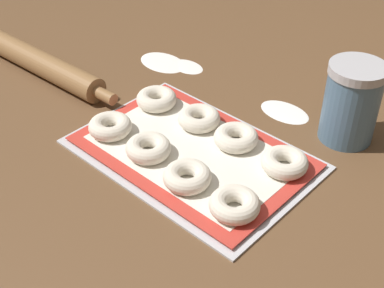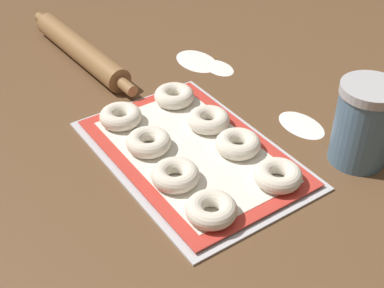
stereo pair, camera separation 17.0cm
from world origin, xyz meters
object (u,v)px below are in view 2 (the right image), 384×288
(bagel_front_far_left, at_px, (121,116))
(bagel_back_mid_left, at_px, (208,120))
(bagel_front_far_right, at_px, (211,209))
(bagel_back_far_right, at_px, (278,175))
(bagel_front_mid_right, at_px, (175,175))
(rolling_pin, at_px, (80,50))
(baking_tray, at_px, (192,153))
(flour_canister, at_px, (364,124))
(bagel_back_mid_right, at_px, (238,144))
(bagel_front_mid_left, at_px, (149,142))
(bagel_back_far_left, at_px, (174,96))

(bagel_front_far_left, relative_size, bagel_back_mid_left, 1.00)
(bagel_front_far_right, bearing_deg, bagel_back_far_right, 90.94)
(bagel_front_far_left, bearing_deg, bagel_front_mid_right, -2.00)
(bagel_front_mid_right, distance_m, rolling_pin, 0.50)
(baking_tray, xyz_separation_m, flour_canister, (0.17, 0.24, 0.07))
(bagel_front_mid_right, relative_size, bagel_back_mid_right, 1.00)
(bagel_front_far_right, distance_m, flour_canister, 0.31)
(bagel_front_mid_left, height_order, bagel_front_mid_right, same)
(bagel_front_far_left, xyz_separation_m, bagel_back_far_right, (0.30, 0.13, 0.00))
(bagel_front_mid_left, bearing_deg, bagel_front_far_left, -178.55)
(bagel_back_mid_right, bearing_deg, flour_canister, 52.68)
(bagel_front_far_left, xyz_separation_m, bagel_front_mid_left, (0.10, 0.00, 0.00))
(bagel_front_far_left, xyz_separation_m, rolling_pin, (-0.29, 0.05, 0.00))
(bagel_front_mid_left, height_order, rolling_pin, rolling_pin)
(bagel_front_mid_right, bearing_deg, bagel_back_far_left, 147.58)
(bagel_back_far_left, xyz_separation_m, bagel_back_mid_right, (0.20, 0.01, 0.00))
(rolling_pin, bearing_deg, bagel_front_mid_left, -7.19)
(bagel_front_far_left, bearing_deg, bagel_back_far_left, 91.81)
(bagel_back_mid_left, bearing_deg, bagel_front_mid_left, -91.60)
(bagel_front_mid_left, height_order, bagel_front_far_right, same)
(bagel_back_mid_left, bearing_deg, bagel_back_far_left, -176.04)
(bagel_back_mid_right, bearing_deg, bagel_back_mid_left, 179.91)
(bagel_front_mid_right, bearing_deg, bagel_back_far_right, 55.20)
(bagel_back_far_left, bearing_deg, bagel_back_mid_right, 2.12)
(bagel_front_mid_left, distance_m, bagel_front_mid_right, 0.10)
(baking_tray, bearing_deg, bagel_front_mid_left, -128.57)
(bagel_front_mid_right, height_order, rolling_pin, rolling_pin)
(bagel_front_mid_right, relative_size, bagel_back_far_right, 1.00)
(bagel_back_far_left, height_order, bagel_back_mid_right, same)
(flour_canister, bearing_deg, rolling_pin, -158.02)
(baking_tray, xyz_separation_m, bagel_back_mid_right, (0.05, 0.07, 0.02))
(bagel_front_mid_left, bearing_deg, bagel_back_mid_right, 53.92)
(bagel_front_far_left, bearing_deg, bagel_back_far_right, 23.82)
(baking_tray, bearing_deg, bagel_back_mid_left, 123.35)
(bagel_back_mid_right, bearing_deg, baking_tray, -123.71)
(flour_canister, bearing_deg, bagel_back_mid_left, -142.47)
(baking_tray, xyz_separation_m, bagel_front_mid_left, (-0.05, -0.06, 0.02))
(bagel_back_mid_left, distance_m, bagel_back_mid_right, 0.09)
(bagel_front_far_left, distance_m, bagel_back_mid_left, 0.17)
(bagel_front_far_right, distance_m, bagel_back_mid_right, 0.17)
(bagel_back_mid_right, bearing_deg, bagel_front_far_right, -51.85)
(bagel_front_far_right, distance_m, bagel_back_mid_left, 0.24)
(flour_canister, bearing_deg, bagel_front_far_right, -93.82)
(bagel_front_mid_left, distance_m, bagel_back_mid_left, 0.13)
(bagel_back_mid_left, bearing_deg, bagel_front_far_left, -128.27)
(bagel_back_mid_left, relative_size, bagel_back_far_right, 1.00)
(bagel_back_far_left, bearing_deg, bagel_back_far_right, 1.52)
(bagel_front_far_right, bearing_deg, bagel_back_far_left, 157.01)
(bagel_back_far_left, xyz_separation_m, bagel_back_mid_left, (0.11, 0.01, 0.00))
(bagel_front_far_right, bearing_deg, bagel_back_mid_right, 128.15)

